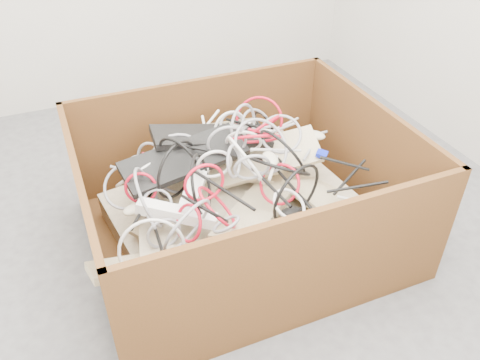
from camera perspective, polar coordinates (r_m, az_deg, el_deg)
name	(u,v)px	position (r m, az deg, el deg)	size (l,w,h in m)	color
ground	(211,234)	(2.20, -3.37, -6.25)	(3.00, 3.00, 0.00)	#4A4A4D
cardboard_box	(238,215)	(2.09, -0.24, -4.03)	(1.25, 1.04, 0.55)	#422E10
keyboard_pile	(236,187)	(2.00, -0.50, -0.79)	(1.16, 0.88, 0.36)	#C8BE8D
mice_scatter	(242,182)	(1.91, 0.20, -0.27)	(0.95, 0.60, 0.22)	#BCB397
power_strip_left	(196,183)	(1.90, -5.08, -0.32)	(0.33, 0.06, 0.04)	white
power_strip_right	(177,213)	(1.80, -7.33, -3.86)	(0.29, 0.06, 0.04)	white
vga_plug	(322,154)	(2.12, 9.46, 2.99)	(0.04, 0.04, 0.02)	#0D1DC7
cable_tangle	(221,168)	(1.91, -2.17, 1.41)	(1.11, 0.86, 0.40)	gray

